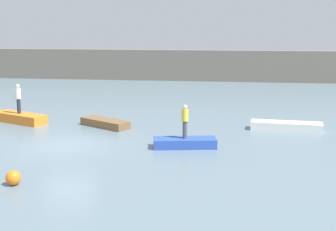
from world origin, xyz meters
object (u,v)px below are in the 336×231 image
rowboat_blue (185,143)px  mooring_buoy (13,178)px  rowboat_brown (105,123)px  person_white_shirt (18,97)px  person_yellow_shirt (185,120)px  rowboat_orange (20,118)px  rowboat_white (286,126)px

rowboat_blue → mooring_buoy: mooring_buoy is taller
rowboat_brown → person_white_shirt: bearing=-154.3°
person_white_shirt → person_yellow_shirt: (10.38, -4.37, -0.18)m
rowboat_brown → mooring_buoy: mooring_buoy is taller
rowboat_orange → person_yellow_shirt: person_yellow_shirt is taller
rowboat_brown → rowboat_white: size_ratio=0.81×
person_yellow_shirt → mooring_buoy: (-5.78, -6.07, -1.08)m
person_white_shirt → rowboat_white: bearing=-0.3°
person_yellow_shirt → rowboat_brown: bearing=142.2°
rowboat_orange → person_white_shirt: (0.00, 0.00, 1.26)m
rowboat_brown → mooring_buoy: bearing=-63.6°
person_white_shirt → mooring_buoy: 11.47m
rowboat_orange → mooring_buoy: size_ratio=6.57×
rowboat_white → mooring_buoy: size_ratio=6.95×
rowboat_orange → person_white_shirt: person_white_shirt is taller
rowboat_brown → person_white_shirt: size_ratio=1.78×
rowboat_brown → person_yellow_shirt: bearing=-6.8°
mooring_buoy → rowboat_brown: bearing=85.4°
rowboat_white → person_white_shirt: size_ratio=2.20×
rowboat_white → mooring_buoy: mooring_buoy is taller
rowboat_white → person_yellow_shirt: person_yellow_shirt is taller
rowboat_orange → person_white_shirt: size_ratio=2.08×
rowboat_blue → mooring_buoy: 8.38m
rowboat_blue → person_yellow_shirt: 1.13m
rowboat_orange → rowboat_blue: 11.26m
rowboat_brown → rowboat_white: bearing=33.3°
rowboat_white → mooring_buoy: 15.12m
mooring_buoy → rowboat_white: bearing=43.1°
rowboat_blue → person_white_shirt: 11.34m
rowboat_brown → person_yellow_shirt: person_yellow_shirt is taller
rowboat_white → person_yellow_shirt: bearing=-135.5°
person_yellow_shirt → person_white_shirt: bearing=157.2°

